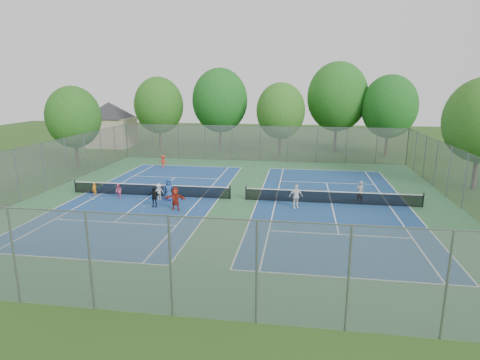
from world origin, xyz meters
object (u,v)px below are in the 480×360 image
(ball_crate, at_px, (153,197))
(ball_hopper, at_px, (175,196))
(net_right, at_px, (332,198))
(instructor, at_px, (360,192))
(net_left, at_px, (150,190))

(ball_crate, xyz_separation_m, ball_hopper, (1.79, -0.04, 0.16))
(net_right, distance_m, ball_hopper, 11.76)
(net_right, distance_m, instructor, 2.16)
(net_right, distance_m, ball_crate, 13.55)
(net_right, bearing_deg, instructor, 14.57)
(net_left, height_order, net_right, same)
(net_right, height_order, ball_hopper, net_right)
(net_left, relative_size, instructor, 7.70)
(instructor, bearing_deg, ball_crate, -11.30)
(net_right, bearing_deg, ball_crate, -177.13)
(net_left, relative_size, ball_crate, 40.18)
(ball_crate, bearing_deg, net_right, 2.87)
(ball_crate, xyz_separation_m, instructor, (15.59, 1.21, 0.70))
(ball_crate, relative_size, instructor, 0.19)
(net_left, height_order, instructor, instructor)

